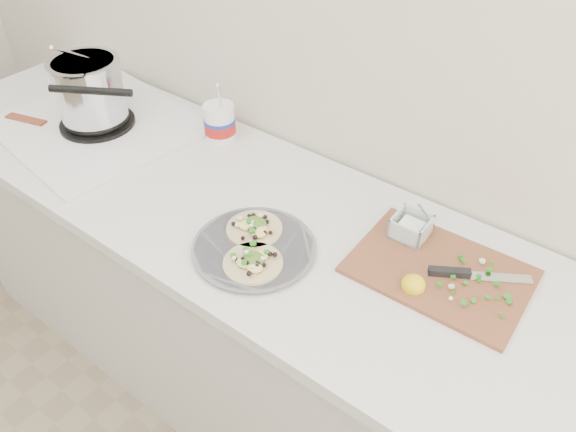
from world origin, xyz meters
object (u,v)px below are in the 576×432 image
Objects in this scene: taco_plate at (254,245)px; bacon_plate at (27,122)px; tub at (220,120)px; cutboard at (440,265)px; stove at (93,103)px.

taco_plate reaches higher than bacon_plate.
taco_plate is 0.99m from bacon_plate.
taco_plate is at bearing -38.61° from tub.
taco_plate is 1.32× the size of bacon_plate.
stove is at bearing -177.66° from cutboard.
stove is 0.79m from taco_plate.
bacon_plate is at bearing -150.48° from tub.
tub reaches higher than taco_plate.
cutboard is at bearing 8.53° from bacon_plate.
tub is (-0.42, 0.33, 0.05)m from taco_plate.
stove is 2.95× the size of tub.
taco_plate is (0.78, -0.14, -0.08)m from stove.
tub is (0.36, 0.20, -0.02)m from stove.
cutboard is 1.77× the size of bacon_plate.
stove is 2.12× the size of taco_plate.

